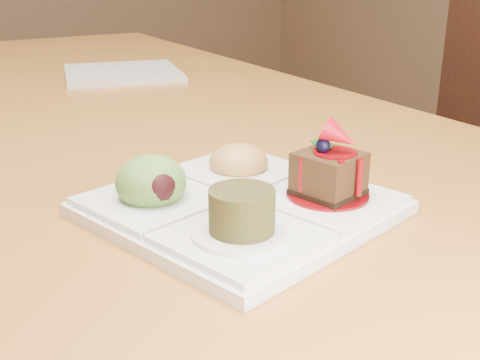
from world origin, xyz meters
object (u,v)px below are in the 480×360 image
chair_right (460,178)px  second_plate (123,73)px  sampler_plate (236,195)px  dining_table (58,141)px

chair_right → second_plate: chair_right is taller
chair_right → sampler_plate: chair_right is taller
second_plate → dining_table: bearing=-136.1°
second_plate → chair_right: bearing=-33.8°
chair_right → second_plate: size_ratio=4.12×
chair_right → sampler_plate: (-0.75, -0.34, 0.23)m
dining_table → second_plate: bearing=43.9°
sampler_plate → second_plate: 0.76m
dining_table → second_plate: 0.27m
sampler_plate → second_plate: bearing=62.6°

